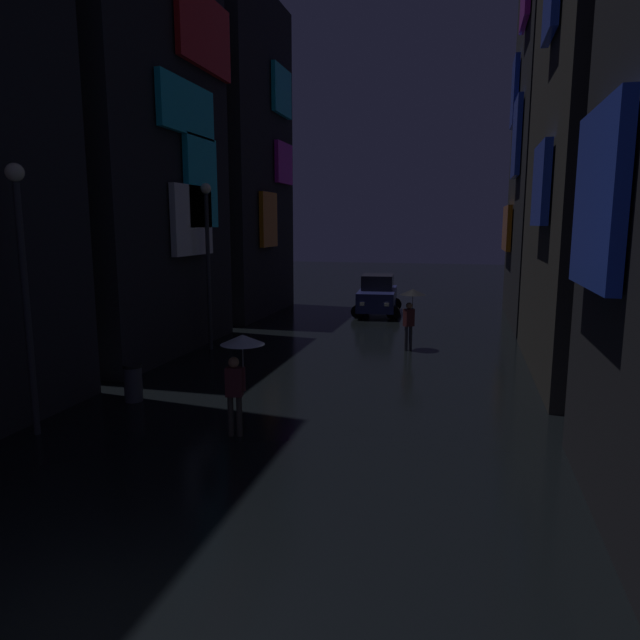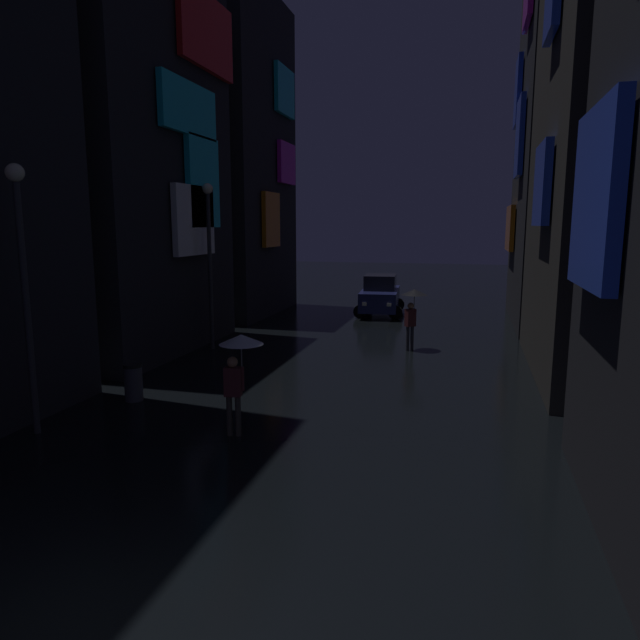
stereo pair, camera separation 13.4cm
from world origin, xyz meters
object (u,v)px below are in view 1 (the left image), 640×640
(trash_bin, at_px, (133,382))
(car_distant, at_px, (378,295))
(pedestrian_foreground_left_clear, at_px, (240,357))
(streetlamp_left_near, at_px, (23,269))
(streetlamp_left_far, at_px, (208,247))
(pedestrian_near_crossing_black, at_px, (412,302))

(trash_bin, bearing_deg, car_distant, 75.94)
(pedestrian_foreground_left_clear, height_order, streetlamp_left_near, streetlamp_left_near)
(pedestrian_foreground_left_clear, bearing_deg, streetlamp_left_near, -166.83)
(pedestrian_foreground_left_clear, bearing_deg, car_distant, 88.89)
(streetlamp_left_far, bearing_deg, pedestrian_near_crossing_black, 13.29)
(pedestrian_near_crossing_black, xyz_separation_m, streetlamp_left_near, (-6.78, -10.04, 1.76))
(pedestrian_near_crossing_black, bearing_deg, pedestrian_foreground_left_clear, -106.11)
(pedestrian_foreground_left_clear, xyz_separation_m, streetlamp_left_near, (-4.16, -0.97, 1.76))
(streetlamp_left_far, height_order, trash_bin, streetlamp_left_far)
(trash_bin, bearing_deg, pedestrian_foreground_left_clear, -23.79)
(pedestrian_near_crossing_black, distance_m, streetlamp_left_far, 7.21)
(pedestrian_foreground_left_clear, xyz_separation_m, car_distant, (0.32, 16.62, -0.74))
(pedestrian_foreground_left_clear, bearing_deg, pedestrian_near_crossing_black, 73.89)
(car_distant, bearing_deg, streetlamp_left_far, -116.07)
(streetlamp_left_far, distance_m, trash_bin, 6.72)
(trash_bin, bearing_deg, pedestrian_near_crossing_black, 51.13)
(car_distant, relative_size, trash_bin, 4.58)
(car_distant, xyz_separation_m, trash_bin, (-3.78, -15.10, -0.46))
(streetlamp_left_far, bearing_deg, car_distant, 63.93)
(car_distant, bearing_deg, streetlamp_left_near, -104.29)
(pedestrian_foreground_left_clear, relative_size, trash_bin, 2.28)
(pedestrian_foreground_left_clear, relative_size, pedestrian_near_crossing_black, 1.00)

